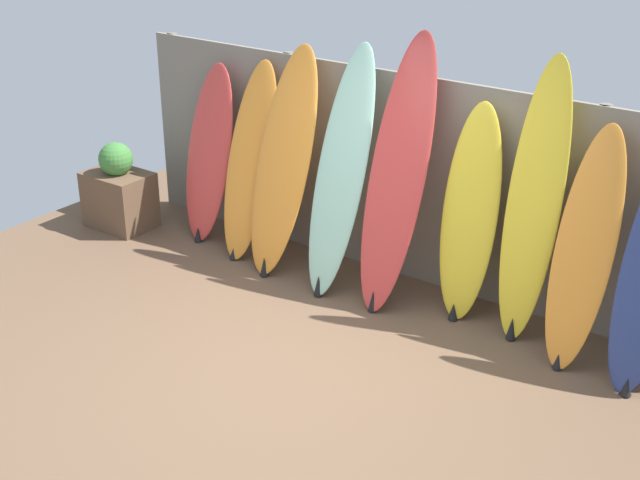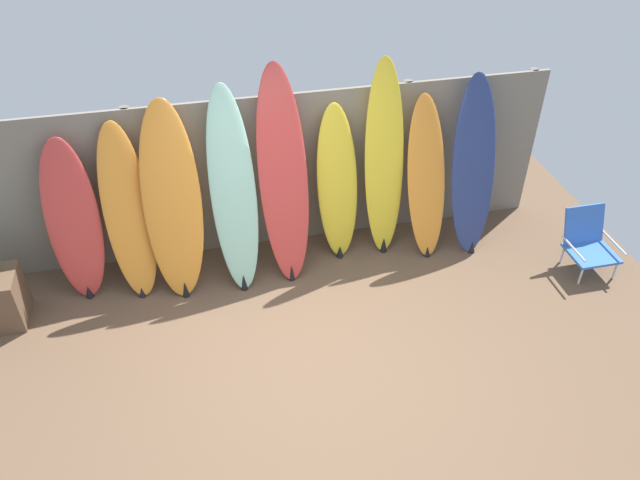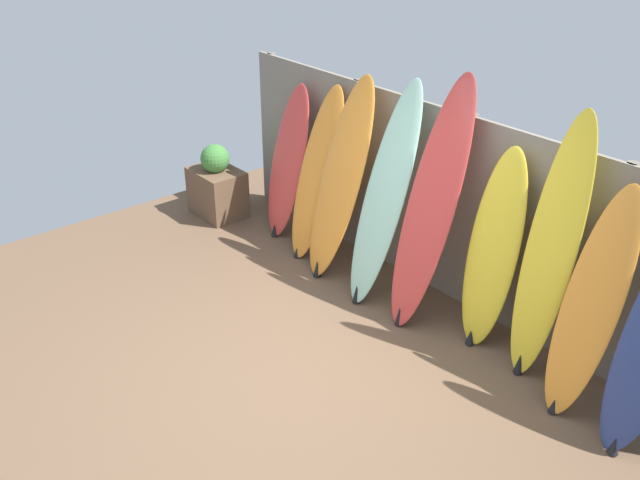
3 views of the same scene
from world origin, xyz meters
The scene contains 12 objects.
ground centered at (0.00, 0.00, 0.00)m, with size 7.68×7.68×0.00m, color brown.
fence_back centered at (0.00, 2.01, 0.90)m, with size 6.08×0.11×1.80m.
surfboard_red_0 centered at (-2.10, 1.64, 0.82)m, with size 0.53×0.51×1.67m.
surfboard_orange_1 centered at (-1.56, 1.61, 0.87)m, with size 0.52×0.69×1.76m.
surfboard_orange_2 centered at (-1.11, 1.53, 0.98)m, with size 0.63×0.74×1.97m.
surfboard_seafoam_3 centered at (-0.51, 1.53, 1.01)m, with size 0.47×0.77×2.05m.
surfboard_red_4 centered at (0.01, 1.57, 1.08)m, with size 0.51×0.76×2.20m.
surfboard_yellow_5 centered at (0.61, 1.69, 0.86)m, with size 0.49×0.46×1.74m.
surfboard_yellow_6 centered at (1.12, 1.69, 1.06)m, with size 0.43×0.46×2.16m.
surfboard_orange_7 centered at (1.57, 1.58, 0.86)m, with size 0.45×0.64×1.74m.
surfboard_navy_8 centered at (2.09, 1.55, 0.95)m, with size 0.56×0.72×1.93m.
beach_chair centered at (3.20, 0.81, 0.33)m, with size 0.50×0.55×0.66m.
Camera 2 is at (-0.80, -3.77, 4.43)m, focal length 35.00 mm.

